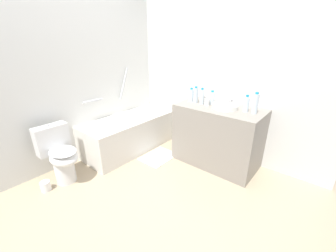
# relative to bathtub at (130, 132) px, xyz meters

# --- Properties ---
(ground_plane) EXTENTS (4.17, 4.17, 0.00)m
(ground_plane) POSITION_rel_bathtub_xyz_m (-0.79, -1.07, -0.28)
(ground_plane) COLOR tan
(wall_back_tiled) EXTENTS (3.57, 0.10, 2.51)m
(wall_back_tiled) POSITION_rel_bathtub_xyz_m (-0.79, 0.37, 0.97)
(wall_back_tiled) COLOR silver
(wall_back_tiled) RESTS_ON ground_plane
(wall_right_mirror) EXTENTS (0.10, 3.19, 2.51)m
(wall_right_mirror) POSITION_rel_bathtub_xyz_m (0.85, -1.07, 0.97)
(wall_right_mirror) COLOR silver
(wall_right_mirror) RESTS_ON ground_plane
(bathtub) EXTENTS (1.54, 0.65, 1.25)m
(bathtub) POSITION_rel_bathtub_xyz_m (0.00, 0.00, 0.00)
(bathtub) COLOR silver
(bathtub) RESTS_ON ground_plane
(toilet) EXTENTS (0.38, 0.51, 0.72)m
(toilet) POSITION_rel_bathtub_xyz_m (-1.12, -0.01, 0.08)
(toilet) COLOR white
(toilet) RESTS_ON ground_plane
(vanity_counter) EXTENTS (0.62, 1.14, 0.84)m
(vanity_counter) POSITION_rel_bathtub_xyz_m (0.49, -1.28, 0.13)
(vanity_counter) COLOR gray
(vanity_counter) RESTS_ON ground_plane
(sink_basin) EXTENTS (0.33, 0.33, 0.06)m
(sink_basin) POSITION_rel_bathtub_xyz_m (0.47, -1.36, 0.58)
(sink_basin) COLOR white
(sink_basin) RESTS_ON vanity_counter
(sink_faucet) EXTENTS (0.13, 0.15, 0.08)m
(sink_faucet) POSITION_rel_bathtub_xyz_m (0.66, -1.36, 0.59)
(sink_faucet) COLOR #AEAEB3
(sink_faucet) RESTS_ON vanity_counter
(water_bottle_0) EXTENTS (0.07, 0.07, 0.20)m
(water_bottle_0) POSITION_rel_bathtub_xyz_m (0.48, -0.83, 0.64)
(water_bottle_0) COLOR silver
(water_bottle_0) RESTS_ON vanity_counter
(water_bottle_1) EXTENTS (0.07, 0.07, 0.26)m
(water_bottle_1) POSITION_rel_bathtub_xyz_m (0.51, -1.72, 0.68)
(water_bottle_1) COLOR silver
(water_bottle_1) RESTS_ON vanity_counter
(water_bottle_2) EXTENTS (0.07, 0.07, 0.23)m
(water_bottle_2) POSITION_rel_bathtub_xyz_m (0.47, -0.91, 0.66)
(water_bottle_2) COLOR silver
(water_bottle_2) RESTS_ON vanity_counter
(water_bottle_3) EXTENTS (0.06, 0.06, 0.23)m
(water_bottle_3) POSITION_rel_bathtub_xyz_m (0.45, -1.02, 0.66)
(water_bottle_3) COLOR silver
(water_bottle_3) RESTS_ON vanity_counter
(water_bottle_4) EXTENTS (0.07, 0.07, 0.19)m
(water_bottle_4) POSITION_rel_bathtub_xyz_m (0.53, -1.13, 0.64)
(water_bottle_4) COLOR silver
(water_bottle_4) RESTS_ON vanity_counter
(water_bottle_5) EXTENTS (0.06, 0.06, 0.21)m
(water_bottle_5) POSITION_rel_bathtub_xyz_m (0.51, -1.61, 0.65)
(water_bottle_5) COLOR silver
(water_bottle_5) RESTS_ON vanity_counter
(drinking_glass_0) EXTENTS (0.07, 0.07, 0.10)m
(drinking_glass_0) POSITION_rel_bathtub_xyz_m (0.53, -1.01, 0.60)
(drinking_glass_0) COLOR white
(drinking_glass_0) RESTS_ON vanity_counter
(drinking_glass_1) EXTENTS (0.07, 0.07, 0.10)m
(drinking_glass_1) POSITION_rel_bathtub_xyz_m (0.44, -1.11, 0.60)
(drinking_glass_1) COLOR white
(drinking_glass_1) RESTS_ON vanity_counter
(bath_mat) EXTENTS (0.52, 0.39, 0.01)m
(bath_mat) POSITION_rel_bathtub_xyz_m (0.05, -0.56, -0.28)
(bath_mat) COLOR white
(bath_mat) RESTS_ON ground_plane
(toilet_paper_roll) EXTENTS (0.11, 0.11, 0.12)m
(toilet_paper_roll) POSITION_rel_bathtub_xyz_m (-1.37, -0.05, -0.23)
(toilet_paper_roll) COLOR white
(toilet_paper_roll) RESTS_ON ground_plane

